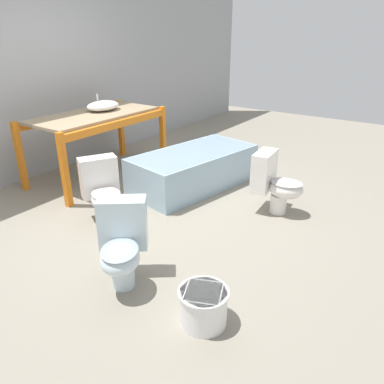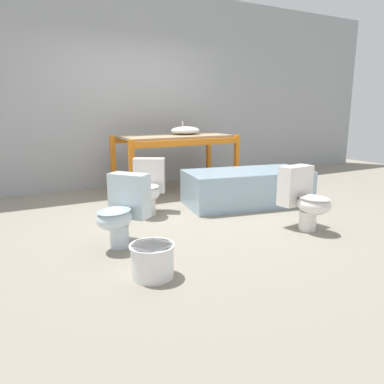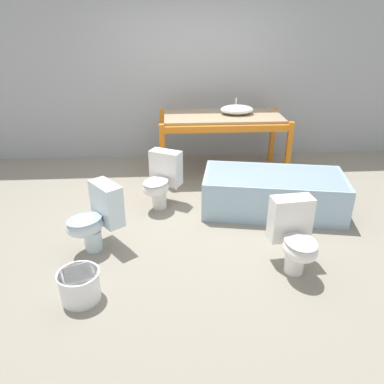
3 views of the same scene
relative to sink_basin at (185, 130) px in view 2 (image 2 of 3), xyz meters
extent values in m
plane|color=gray|center=(-0.63, -1.16, -0.95)|extent=(12.00, 12.00, 0.00)
cube|color=#9EA0A3|center=(-0.63, 0.75, 0.65)|extent=(10.80, 0.08, 3.20)
cube|color=orange|center=(-1.09, -0.48, -0.51)|extent=(0.07, 0.07, 0.88)
cube|color=orange|center=(0.67, -0.48, -0.51)|extent=(0.07, 0.07, 0.88)
cube|color=orange|center=(-1.09, 0.38, -0.51)|extent=(0.07, 0.07, 0.88)
cube|color=orange|center=(0.67, 0.38, -0.51)|extent=(0.07, 0.07, 0.88)
cube|color=orange|center=(-0.21, -0.48, -0.15)|extent=(1.77, 0.06, 0.09)
cube|color=orange|center=(-0.21, 0.38, -0.15)|extent=(1.77, 0.06, 0.09)
cube|color=#998466|center=(-0.21, -0.05, -0.08)|extent=(1.70, 0.79, 0.04)
ellipsoid|color=white|center=(0.00, 0.00, 0.00)|extent=(0.48, 0.35, 0.13)
cylinder|color=silver|center=(0.00, 0.10, 0.11)|extent=(0.02, 0.02, 0.08)
cube|color=#99B7CC|center=(0.25, -1.33, -0.71)|extent=(1.79, 1.09, 0.47)
cube|color=#829CAD|center=(0.25, -1.33, -0.57)|extent=(1.70, 1.00, 0.19)
cylinder|color=white|center=(0.14, -2.56, -0.84)|extent=(0.18, 0.18, 0.21)
ellipsoid|color=white|center=(0.15, -2.62, -0.64)|extent=(0.34, 0.41, 0.21)
ellipsoid|color=beige|center=(0.15, -2.62, -0.57)|extent=(0.32, 0.39, 0.03)
cube|color=white|center=(0.12, -2.36, -0.48)|extent=(0.40, 0.22, 0.43)
cylinder|color=silver|center=(-1.80, -2.06, -0.84)|extent=(0.18, 0.18, 0.21)
ellipsoid|color=silver|center=(-1.86, -2.10, -0.64)|extent=(0.49, 0.47, 0.21)
ellipsoid|color=#9FAFB7|center=(-1.86, -2.10, -0.57)|extent=(0.46, 0.45, 0.03)
cube|color=silver|center=(-1.65, -1.94, -0.48)|extent=(0.38, 0.42, 0.43)
cylinder|color=white|center=(-1.14, -1.17, -0.84)|extent=(0.18, 0.18, 0.21)
ellipsoid|color=white|center=(-1.17, -1.22, -0.64)|extent=(0.45, 0.48, 0.21)
ellipsoid|color=beige|center=(-1.17, -1.22, -0.57)|extent=(0.43, 0.46, 0.03)
cube|color=white|center=(-1.05, -0.99, -0.48)|extent=(0.43, 0.34, 0.43)
cylinder|color=white|center=(-1.79, -2.81, -0.81)|extent=(0.33, 0.33, 0.27)
cylinder|color=white|center=(-1.79, -2.81, -0.69)|extent=(0.36, 0.36, 0.02)
camera|label=1|loc=(-3.53, -3.92, 0.97)|focal=35.00mm
camera|label=2|loc=(-2.83, -5.35, 0.36)|focal=35.00mm
camera|label=3|loc=(-1.00, -5.37, 1.26)|focal=35.00mm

